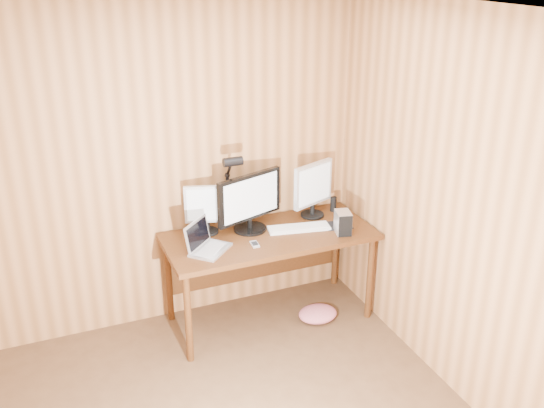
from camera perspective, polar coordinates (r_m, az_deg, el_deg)
room_shell at (r=2.77m, az=-5.36°, el=-10.31°), size 4.00×4.00×4.00m
desk at (r=4.74m, az=-0.57°, el=-3.83°), size 1.60×0.70×0.75m
monitor_center at (r=4.61m, az=-2.12°, el=0.23°), size 0.56×0.25×0.46m
monitor_left at (r=4.59m, az=-6.14°, el=-0.39°), size 0.33×0.16×0.38m
monitor_right at (r=4.86m, az=3.89°, el=1.51°), size 0.39×0.19×0.45m
laptop at (r=4.40m, az=-6.33°, el=-3.69°), size 0.38×0.38×0.22m
keyboard at (r=4.71m, az=2.54°, el=-2.25°), size 0.50×0.23×0.02m
mousepad at (r=4.80m, az=6.23°, el=-2.00°), size 0.23×0.20×0.00m
mouse at (r=4.79m, az=6.24°, el=-1.78°), size 0.10×0.12×0.04m
hard_drive at (r=4.65m, az=6.70°, el=-1.74°), size 0.14×0.18×0.17m
phone at (r=4.46m, az=-1.64°, el=-3.80°), size 0.06×0.11×0.01m
speaker at (r=5.04m, az=5.79°, el=-0.00°), size 0.05×0.05×0.12m
desk_lamp at (r=4.60m, az=-3.92°, el=2.25°), size 0.15×0.21×0.64m
fabric_pile at (r=4.96m, az=4.33°, el=-10.27°), size 0.35×0.29×0.10m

